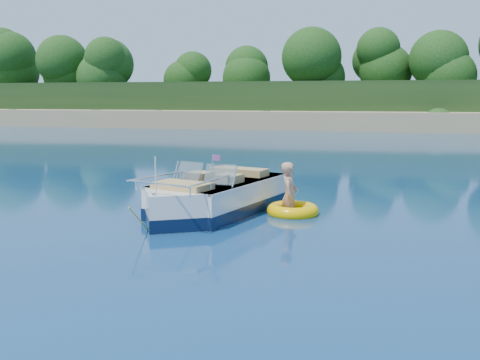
% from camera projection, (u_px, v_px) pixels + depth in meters
% --- Properties ---
extents(ground, '(160.00, 160.00, 0.00)m').
position_uv_depth(ground, '(174.00, 260.00, 9.02)').
color(ground, '#0A244A').
rests_on(ground, ground).
extents(shoreline, '(170.00, 59.00, 6.00)m').
position_uv_depth(shoreline, '(352.00, 110.00, 69.90)').
color(shoreline, '#9A8859').
rests_on(shoreline, ground).
extents(treeline, '(150.00, 7.12, 8.19)m').
position_uv_depth(treeline, '(342.00, 64.00, 47.40)').
color(treeline, '#312010').
rests_on(treeline, ground).
extents(motorboat, '(2.79, 5.14, 1.76)m').
position_uv_depth(motorboat, '(212.00, 200.00, 12.47)').
color(motorboat, silver).
rests_on(motorboat, ground).
extents(tow_tube, '(1.38, 1.38, 0.32)m').
position_uv_depth(tow_tube, '(293.00, 210.00, 12.51)').
color(tow_tube, '#FFBE00').
rests_on(tow_tube, ground).
extents(boy, '(0.43, 0.88, 1.70)m').
position_uv_depth(boy, '(289.00, 213.00, 12.64)').
color(boy, tan).
rests_on(boy, ground).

